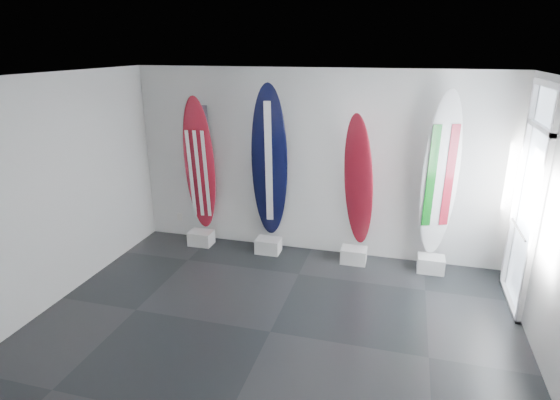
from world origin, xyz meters
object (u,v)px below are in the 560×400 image
(surfboard_navy, at_px, (269,163))
(surfboard_swiss, at_px, (358,182))
(surfboard_usa, at_px, (200,165))
(surfboard_italy, at_px, (440,176))

(surfboard_navy, distance_m, surfboard_swiss, 1.44)
(surfboard_usa, relative_size, surfboard_navy, 0.91)
(surfboard_navy, xyz_separation_m, surfboard_italy, (2.61, 0.00, -0.02))
(surfboard_navy, distance_m, surfboard_italy, 2.61)
(surfboard_usa, height_order, surfboard_swiss, surfboard_usa)
(surfboard_swiss, bearing_deg, surfboard_navy, -158.46)
(surfboard_italy, bearing_deg, surfboard_usa, 159.25)
(surfboard_swiss, bearing_deg, surfboard_usa, -158.46)
(surfboard_usa, distance_m, surfboard_italy, 3.84)
(surfboard_usa, distance_m, surfboard_swiss, 2.66)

